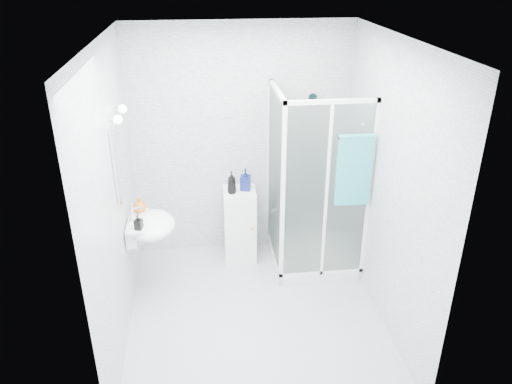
{
  "coord_description": "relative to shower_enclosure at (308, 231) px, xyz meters",
  "views": [
    {
      "loc": [
        -0.44,
        -3.87,
        3.17
      ],
      "look_at": [
        0.05,
        0.35,
        1.15
      ],
      "focal_mm": 35.0,
      "sensor_mm": 36.0,
      "label": 1
    }
  ],
  "objects": [
    {
      "name": "room",
      "position": [
        -0.67,
        -0.77,
        0.85
      ],
      "size": [
        2.4,
        2.6,
        2.6
      ],
      "color": "silver",
      "rests_on": "ground"
    },
    {
      "name": "vanity_lights",
      "position": [
        -1.8,
        -0.32,
        1.47
      ],
      "size": [
        0.1,
        0.4,
        0.08
      ],
      "color": "silver",
      "rests_on": "room"
    },
    {
      "name": "shampoo_bottle_b",
      "position": [
        -0.65,
        0.28,
        0.53
      ],
      "size": [
        0.13,
        0.13,
        0.24
      ],
      "primitive_type": "imported",
      "rotation": [
        0.0,
        0.0,
        -0.23
      ],
      "color": "#0E1855",
      "rests_on": "storage_cabinet"
    },
    {
      "name": "hand_towel",
      "position": [
        0.32,
        -0.4,
        0.89
      ],
      "size": [
        0.34,
        0.05,
        0.72
      ],
      "color": "teal",
      "rests_on": "shower_enclosure"
    },
    {
      "name": "wall_basin",
      "position": [
        -1.66,
        -0.32,
        0.35
      ],
      "size": [
        0.46,
        0.56,
        0.35
      ],
      "color": "white",
      "rests_on": "ground"
    },
    {
      "name": "storage_cabinet",
      "position": [
        -0.72,
        0.26,
        -0.02
      ],
      "size": [
        0.36,
        0.38,
        0.85
      ],
      "rotation": [
        0.0,
        0.0,
        -0.03
      ],
      "color": "white",
      "rests_on": "ground"
    },
    {
      "name": "shower_enclosure",
      "position": [
        0.0,
        0.0,
        0.0
      ],
      "size": [
        0.9,
        0.95,
        2.0
      ],
      "color": "white",
      "rests_on": "ground"
    },
    {
      "name": "soap_dispenser_orange",
      "position": [
        -1.75,
        -0.14,
        0.5
      ],
      "size": [
        0.15,
        0.15,
        0.16
      ],
      "primitive_type": "imported",
      "rotation": [
        0.0,
        0.0,
        0.22
      ],
      "color": "#BB5A16",
      "rests_on": "wall_basin"
    },
    {
      "name": "shampoo_bottle_a",
      "position": [
        -0.81,
        0.21,
        0.53
      ],
      "size": [
        0.1,
        0.1,
        0.25
      ],
      "primitive_type": "imported",
      "rotation": [
        0.0,
        0.0,
        0.08
      ],
      "color": "black",
      "rests_on": "storage_cabinet"
    },
    {
      "name": "mirror",
      "position": [
        -1.85,
        -0.32,
        1.05
      ],
      "size": [
        0.02,
        0.6,
        0.7
      ],
      "primitive_type": "cube",
      "color": "white",
      "rests_on": "room"
    },
    {
      "name": "soap_dispenser_black",
      "position": [
        -1.73,
        -0.49,
        0.49
      ],
      "size": [
        0.09,
        0.09,
        0.15
      ],
      "primitive_type": "imported",
      "rotation": [
        0.0,
        0.0,
        -0.37
      ],
      "color": "black",
      "rests_on": "wall_basin"
    },
    {
      "name": "wall_hooks",
      "position": [
        -0.92,
        0.49,
        1.17
      ],
      "size": [
        0.23,
        0.06,
        0.03
      ],
      "color": "silver",
      "rests_on": "room"
    }
  ]
}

